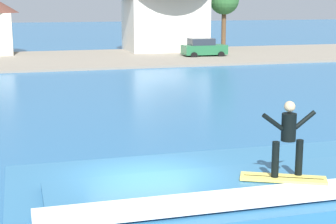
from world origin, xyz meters
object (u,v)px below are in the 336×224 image
wave_crest (234,206)px  tree_tall_bare (224,0)px  surfer (288,134)px  house_gabled_white (165,10)px  car_far_shore (203,48)px  surfboard (283,178)px

wave_crest → tree_tall_bare: size_ratio=1.42×
surfer → tree_tall_bare: 49.08m
house_gabled_white → tree_tall_bare: (6.67, -0.20, 0.97)m
wave_crest → car_far_shore: 40.73m
surfboard → house_gabled_white: bearing=77.8°
surfboard → surfer: 0.97m
surfer → surfboard: bearing=-152.3°
surfer → car_far_shore: bearing=73.2°
wave_crest → house_gabled_white: 46.94m
surfboard → car_far_shore: bearing=73.1°
wave_crest → surfer: surfer is taller
surfer → house_gabled_white: 47.39m
surfboard → surfer: bearing=27.7°
wave_crest → car_far_shore: car_far_shore is taller
wave_crest → surfboard: bearing=-46.6°
surfboard → car_far_shore: car_far_shore is taller
house_gabled_white → tree_tall_bare: size_ratio=1.41×
car_far_shore → house_gabled_white: house_gabled_white is taller
house_gabled_white → car_far_shore: bearing=-73.7°
surfboard → surfer: (0.11, 0.06, 0.96)m
car_far_shore → house_gabled_white: size_ratio=0.42×
wave_crest → house_gabled_white: house_gabled_white is taller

